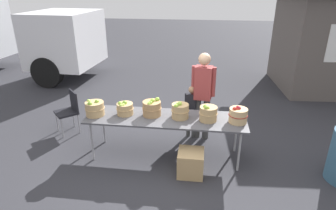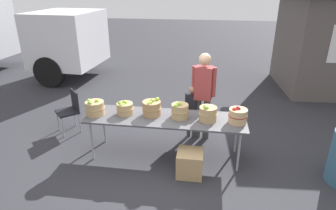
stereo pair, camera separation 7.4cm
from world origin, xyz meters
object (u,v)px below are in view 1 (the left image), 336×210
(apple_basket_green_1, at_px, (125,108))
(apple_basket_green_4, at_px, (208,113))
(market_table, at_px, (166,119))
(produce_crate, at_px, (191,163))
(apple_basket_green_0, at_px, (95,108))
(folding_chair, at_px, (69,109))
(apple_basket_green_2, at_px, (152,108))
(apple_basket_green_3, at_px, (180,111))
(vendor_adult, at_px, (203,90))
(apple_basket_red_0, at_px, (238,115))
(child_customer, at_px, (192,108))

(apple_basket_green_1, relative_size, apple_basket_green_4, 0.97)
(market_table, xyz_separation_m, produce_crate, (0.47, -0.48, -0.51))
(apple_basket_green_0, distance_m, folding_chair, 1.16)
(apple_basket_green_1, bearing_deg, apple_basket_green_2, 3.16)
(apple_basket_green_3, xyz_separation_m, produce_crate, (0.23, -0.50, -0.68))
(vendor_adult, bearing_deg, apple_basket_green_1, 36.34)
(apple_basket_green_3, bearing_deg, apple_basket_green_4, -5.21)
(apple_basket_green_1, bearing_deg, produce_crate, -23.45)
(apple_basket_green_3, bearing_deg, vendor_adult, 63.03)
(apple_basket_green_1, height_order, produce_crate, apple_basket_green_1)
(market_table, relative_size, folding_chair, 3.14)
(apple_basket_green_3, xyz_separation_m, apple_basket_red_0, (0.95, -0.05, -0.00))
(produce_crate, bearing_deg, apple_basket_green_0, 166.02)
(apple_basket_green_1, xyz_separation_m, apple_basket_green_3, (0.96, -0.01, 0.02))
(apple_basket_red_0, relative_size, produce_crate, 0.77)
(apple_basket_green_4, distance_m, folding_chair, 2.87)
(apple_basket_red_0, bearing_deg, produce_crate, -147.74)
(apple_basket_green_3, distance_m, child_customer, 0.78)
(apple_basket_green_4, height_order, folding_chair, apple_basket_green_4)
(produce_crate, bearing_deg, apple_basket_green_3, 114.35)
(apple_basket_green_0, relative_size, child_customer, 0.31)
(market_table, height_order, apple_basket_green_4, apple_basket_green_4)
(market_table, height_order, apple_basket_red_0, apple_basket_red_0)
(apple_basket_green_0, relative_size, vendor_adult, 0.20)
(apple_basket_green_1, distance_m, vendor_adult, 1.50)
(child_customer, distance_m, folding_chair, 2.46)
(apple_basket_green_1, bearing_deg, child_customer, 32.47)
(apple_basket_red_0, xyz_separation_m, folding_chair, (-3.24, 0.68, -0.37))
(apple_basket_green_1, relative_size, apple_basket_red_0, 0.95)
(apple_basket_green_1, relative_size, child_customer, 0.28)
(apple_basket_green_0, relative_size, apple_basket_green_3, 1.10)
(child_customer, relative_size, folding_chair, 1.24)
(apple_basket_green_4, height_order, produce_crate, apple_basket_green_4)
(apple_basket_green_3, height_order, vendor_adult, vendor_adult)
(child_customer, bearing_deg, apple_basket_green_3, 91.48)
(folding_chair, bearing_deg, child_customer, 49.42)
(apple_basket_green_1, distance_m, apple_basket_green_4, 1.42)
(apple_basket_green_3, relative_size, apple_basket_red_0, 0.97)
(vendor_adult, bearing_deg, apple_basket_green_2, 46.87)
(apple_basket_green_2, bearing_deg, apple_basket_green_3, -4.50)
(apple_basket_green_3, height_order, child_customer, child_customer)
(market_table, bearing_deg, apple_basket_green_0, -176.91)
(vendor_adult, distance_m, produce_crate, 1.46)
(apple_basket_green_3, height_order, apple_basket_green_4, apple_basket_green_3)
(market_table, height_order, apple_basket_green_0, apple_basket_green_0)
(apple_basket_green_1, xyz_separation_m, folding_chair, (-1.34, 0.62, -0.36))
(apple_basket_green_1, height_order, child_customer, child_customer)
(market_table, xyz_separation_m, apple_basket_green_1, (-0.72, 0.03, 0.15))
(apple_basket_green_4, relative_size, apple_basket_red_0, 0.98)
(apple_basket_green_3, relative_size, apple_basket_green_4, 0.99)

